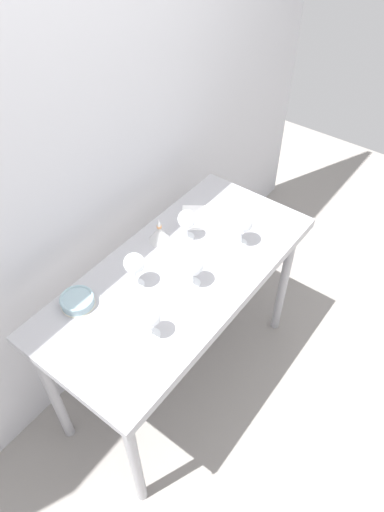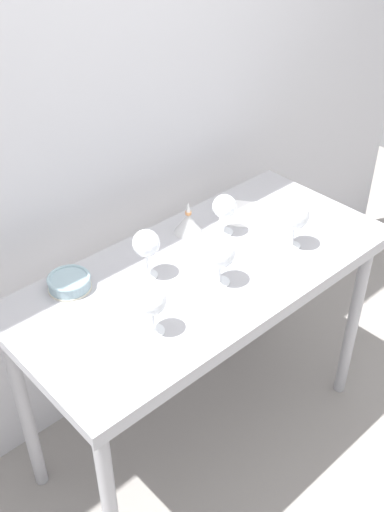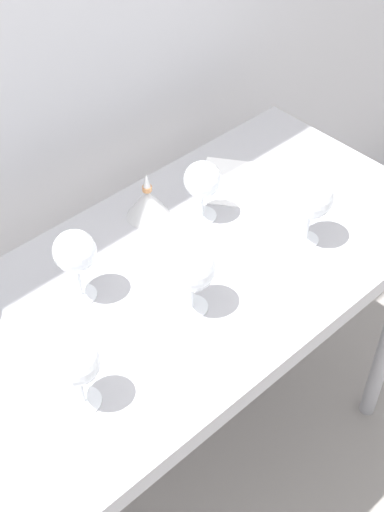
% 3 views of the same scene
% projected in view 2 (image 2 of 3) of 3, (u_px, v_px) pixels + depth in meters
% --- Properties ---
extents(ground_plane, '(6.00, 6.00, 0.00)m').
position_uv_depth(ground_plane, '(202.00, 431.00, 2.61)').
color(ground_plane, gray).
extents(back_wall, '(3.80, 0.04, 2.60)m').
position_uv_depth(back_wall, '(111.00, 116.00, 2.14)').
color(back_wall, silver).
rests_on(back_wall, ground_plane).
extents(steel_counter, '(1.40, 0.65, 0.90)m').
position_uv_depth(steel_counter, '(205.00, 291.00, 2.14)').
color(steel_counter, '#A7A7AC').
rests_on(steel_counter, ground_plane).
extents(wine_glass_near_right, '(0.10, 0.10, 0.18)m').
position_uv_depth(wine_glass_near_right, '(295.00, 216.00, 2.11)').
color(wine_glass_near_right, white).
rests_on(wine_glass_near_right, steel_counter).
extents(wine_glass_far_right, '(0.09, 0.09, 0.16)m').
position_uv_depth(wine_glass_far_right, '(224.00, 208.00, 2.19)').
color(wine_glass_far_right, white).
rests_on(wine_glass_far_right, steel_counter).
extents(wine_glass_far_left, '(0.09, 0.09, 0.18)m').
position_uv_depth(wine_glass_far_left, '(146.00, 244.00, 1.97)').
color(wine_glass_far_left, white).
rests_on(wine_glass_far_left, steel_counter).
extents(wine_glass_near_left, '(0.09, 0.09, 0.17)m').
position_uv_depth(wine_glass_near_left, '(152.00, 302.00, 1.75)').
color(wine_glass_near_left, white).
rests_on(wine_glass_near_left, steel_counter).
extents(wine_glass_near_center, '(0.10, 0.10, 0.17)m').
position_uv_depth(wine_glass_near_center, '(220.00, 254.00, 1.94)').
color(wine_glass_near_center, white).
rests_on(wine_glass_near_center, steel_counter).
extents(tasting_sheet_upper, '(0.28, 0.29, 0.00)m').
position_uv_depth(tasting_sheet_upper, '(249.00, 214.00, 2.36)').
color(tasting_sheet_upper, white).
rests_on(tasting_sheet_upper, steel_counter).
extents(tasting_bowl, '(0.14, 0.14, 0.05)m').
position_uv_depth(tasting_bowl, '(69.00, 282.00, 1.97)').
color(tasting_bowl, beige).
rests_on(tasting_bowl, steel_counter).
extents(decanter_funnel, '(0.11, 0.11, 0.13)m').
position_uv_depth(decanter_funnel, '(188.00, 223.00, 2.23)').
color(decanter_funnel, silver).
rests_on(decanter_funnel, steel_counter).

